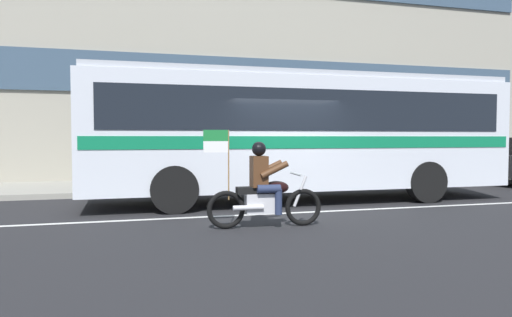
{
  "coord_description": "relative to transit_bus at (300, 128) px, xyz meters",
  "views": [
    {
      "loc": [
        -3.55,
        -10.09,
        1.64
      ],
      "look_at": [
        -0.9,
        -0.57,
        1.19
      ],
      "focal_mm": 32.76,
      "sensor_mm": 36.0,
      "label": 1
    }
  ],
  "objects": [
    {
      "name": "lane_center_stripe",
      "position": [
        -0.77,
        -1.79,
        -1.88
      ],
      "size": [
        26.6,
        0.14,
        0.01
      ],
      "primitive_type": "cube",
      "color": "silver",
      "rests_on": "ground_plane"
    },
    {
      "name": "transit_bus",
      "position": [
        0.0,
        0.0,
        0.0
      ],
      "size": [
        10.75,
        2.63,
        3.22
      ],
      "color": "silver",
      "rests_on": "ground_plane"
    },
    {
      "name": "fire_hydrant",
      "position": [
        -3.0,
        2.97,
        -1.36
      ],
      "size": [
        0.22,
        0.3,
        0.75
      ],
      "color": "#4C8C3F",
      "rests_on": "sidewalk_curb"
    },
    {
      "name": "motorcycle_with_rider",
      "position": [
        -1.91,
        -3.18,
        -1.22
      ],
      "size": [
        2.19,
        0.64,
        1.78
      ],
      "color": "black",
      "rests_on": "ground_plane"
    },
    {
      "name": "office_building_facade",
      "position": [
        -0.77,
        6.19,
        3.73
      ],
      "size": [
        28.0,
        0.89,
        11.2
      ],
      "color": "gray",
      "rests_on": "ground_plane"
    },
    {
      "name": "sidewalk_curb",
      "position": [
        -0.77,
        3.91,
        -1.81
      ],
      "size": [
        28.0,
        3.8,
        0.15
      ],
      "primitive_type": "cube",
      "color": "gray",
      "rests_on": "ground_plane"
    },
    {
      "name": "ground_plane",
      "position": [
        -0.77,
        -1.19,
        -1.88
      ],
      "size": [
        60.0,
        60.0,
        0.0
      ],
      "primitive_type": "plane",
      "color": "black"
    }
  ]
}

